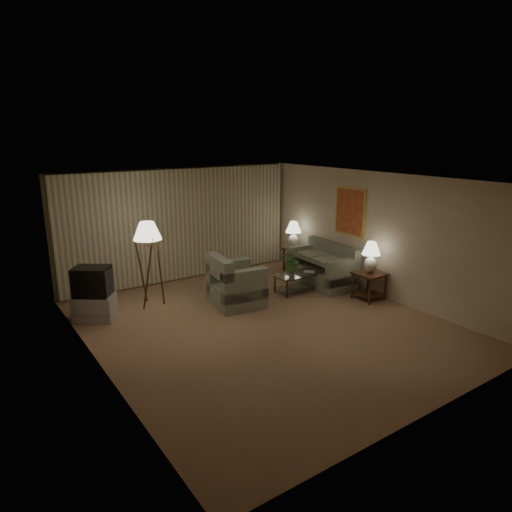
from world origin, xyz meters
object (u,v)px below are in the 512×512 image
(sofa, at_px, (321,268))
(ottoman, at_px, (234,283))
(table_lamp_near, at_px, (371,255))
(tv_cabinet, at_px, (95,308))
(side_table_far, at_px, (293,256))
(crt_tv, at_px, (92,281))
(coffee_table, at_px, (297,280))
(armchair, at_px, (236,285))
(floor_lamp, at_px, (149,262))
(vase, at_px, (292,272))
(side_table_near, at_px, (369,281))
(table_lamp_far, at_px, (293,232))

(sofa, xyz_separation_m, ottoman, (-2.03, 0.66, -0.17))
(table_lamp_near, relative_size, tv_cabinet, 0.77)
(side_table_far, distance_m, crt_tv, 5.23)
(coffee_table, relative_size, ottoman, 1.62)
(armchair, height_order, table_lamp_near, table_lamp_near)
(sofa, xyz_separation_m, table_lamp_near, (0.15, -1.35, 0.62))
(side_table_far, xyz_separation_m, floor_lamp, (-4.01, -0.27, 0.53))
(sofa, bearing_deg, table_lamp_near, 10.44)
(crt_tv, relative_size, vase, 5.51)
(floor_lamp, xyz_separation_m, vase, (2.89, -1.08, -0.44))
(side_table_near, xyz_separation_m, ottoman, (-2.18, 2.01, -0.20))
(table_lamp_near, bearing_deg, ottoman, 137.25)
(sofa, bearing_deg, coffee_table, -78.94)
(sofa, height_order, crt_tv, crt_tv)
(side_table_near, distance_m, floor_lamp, 4.66)
(armchair, distance_m, vase, 1.41)
(table_lamp_near, height_order, tv_cabinet, table_lamp_near)
(armchair, height_order, side_table_far, armchair)
(floor_lamp, xyz_separation_m, ottoman, (1.83, -0.31, -0.71))
(coffee_table, distance_m, crt_tv, 4.36)
(side_table_near, bearing_deg, table_lamp_far, 90.00)
(side_table_near, bearing_deg, tv_cabinet, 157.15)
(sofa, relative_size, table_lamp_near, 2.73)
(crt_tv, bearing_deg, tv_cabinet, 0.00)
(side_table_far, xyz_separation_m, tv_cabinet, (-5.20, -0.41, -0.14))
(vase, bearing_deg, crt_tv, 167.01)
(side_table_near, distance_m, tv_cabinet, 5.65)
(coffee_table, bearing_deg, ottoman, 147.73)
(crt_tv, bearing_deg, vase, 23.17)
(table_lamp_near, bearing_deg, table_lamp_far, 90.00)
(armchair, distance_m, coffee_table, 1.57)
(ottoman, height_order, vase, vase)
(side_table_near, bearing_deg, ottoman, 137.25)
(side_table_near, distance_m, table_lamp_far, 2.67)
(sofa, relative_size, floor_lamp, 1.05)
(side_table_far, relative_size, vase, 4.12)
(armchair, distance_m, side_table_near, 2.86)
(armchair, bearing_deg, ottoman, -19.45)
(ottoman, bearing_deg, armchair, -117.13)
(ottoman, bearing_deg, crt_tv, 176.63)
(side_table_far, xyz_separation_m, coffee_table, (-0.97, -1.35, -0.12))
(table_lamp_far, distance_m, ottoman, 2.39)
(armchair, distance_m, crt_tv, 2.83)
(sofa, bearing_deg, floor_lamp, -100.12)
(side_table_far, relative_size, coffee_table, 0.57)
(table_lamp_near, bearing_deg, tv_cabinet, 157.15)
(side_table_far, bearing_deg, ottoman, -164.93)
(side_table_far, distance_m, ottoman, 2.26)
(side_table_near, bearing_deg, side_table_far, 90.00)
(crt_tv, bearing_deg, coffee_table, 23.61)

